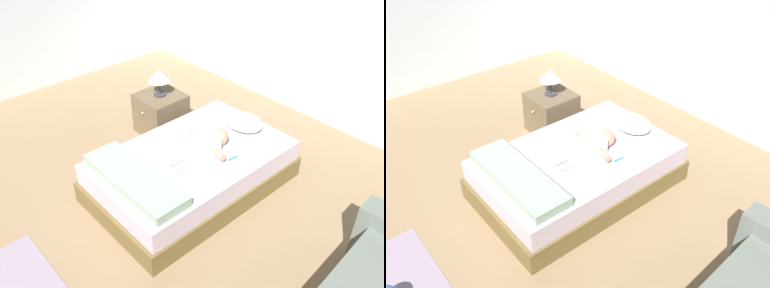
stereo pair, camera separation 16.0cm
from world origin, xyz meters
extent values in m
plane|color=#9A7B59|center=(0.00, 0.00, 0.00)|extent=(8.00, 8.00, 0.00)
cube|color=silver|center=(0.00, 3.00, 1.26)|extent=(8.00, 0.12, 2.53)
cube|color=brown|center=(0.02, 0.96, 0.10)|extent=(1.16, 1.86, 0.21)
cube|color=silver|center=(0.02, 0.96, 0.31)|extent=(1.12, 1.79, 0.20)
ellipsoid|color=white|center=(0.04, 1.64, 0.47)|extent=(0.42, 0.33, 0.12)
cube|color=white|center=(0.09, 1.00, 0.49)|extent=(0.20, 0.33, 0.15)
sphere|color=tan|center=(0.09, 1.24, 0.50)|extent=(0.17, 0.17, 0.17)
cylinder|color=tan|center=(-0.08, 1.05, 0.49)|extent=(0.17, 0.10, 0.06)
cylinder|color=tan|center=(0.26, 1.05, 0.49)|extent=(0.17, 0.08, 0.06)
cylinder|color=white|center=(0.04, 0.75, 0.44)|extent=(0.06, 0.19, 0.06)
cylinder|color=white|center=(0.14, 0.75, 0.44)|extent=(0.06, 0.19, 0.06)
cube|color=#2D82E9|center=(0.34, 1.18, 0.42)|extent=(0.02, 0.11, 0.01)
cube|color=white|center=(0.34, 1.23, 0.43)|extent=(0.02, 0.03, 0.01)
cube|color=brown|center=(-0.96, 1.37, 0.24)|extent=(0.47, 0.47, 0.47)
sphere|color=tan|center=(-0.96, 1.12, 0.34)|extent=(0.03, 0.03, 0.03)
cylinder|color=#333338|center=(-0.96, 1.37, 0.48)|extent=(0.13, 0.13, 0.02)
cylinder|color=#333338|center=(-0.96, 1.37, 0.57)|extent=(0.02, 0.02, 0.15)
cone|color=silver|center=(-0.96, 1.37, 0.71)|extent=(0.24, 0.24, 0.13)
cube|color=#9AB49C|center=(0.02, 0.31, 0.46)|extent=(1.05, 0.34, 0.09)
camera|label=1|loc=(2.28, -1.09, 2.63)|focal=38.43mm
camera|label=2|loc=(2.38, -0.97, 2.63)|focal=38.43mm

